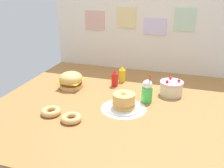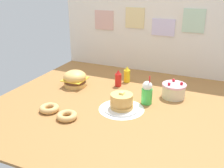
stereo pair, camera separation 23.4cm
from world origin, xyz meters
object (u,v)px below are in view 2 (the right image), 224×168
at_px(burger, 75,79).
at_px(donut_pink_glaze, 49,108).
at_px(pancake_stack, 122,102).
at_px(mustard_bottle, 127,75).
at_px(donut_chocolate, 67,116).
at_px(cream_soda_cup, 147,93).
at_px(layer_cake, 174,90).
at_px(ketchup_bottle, 118,79).

bearing_deg(burger, donut_pink_glaze, -81.02).
distance_m(pancake_stack, mustard_bottle, 0.65).
height_order(pancake_stack, donut_chocolate, pancake_stack).
bearing_deg(donut_chocolate, cream_soda_cup, 46.35).
bearing_deg(layer_cake, cream_soda_cup, -130.70).
distance_m(ketchup_bottle, donut_chocolate, 0.81).
height_order(layer_cake, donut_chocolate, layer_cake).
bearing_deg(donut_pink_glaze, donut_chocolate, -13.61).
distance_m(burger, mustard_bottle, 0.56).
bearing_deg(ketchup_bottle, mustard_bottle, 74.17).
xyz_separation_m(layer_cake, cream_soda_cup, (-0.20, -0.23, 0.04)).
xyz_separation_m(donut_pink_glaze, donut_chocolate, (0.21, -0.05, 0.00)).
distance_m(donut_pink_glaze, donut_chocolate, 0.22).
bearing_deg(donut_chocolate, donut_pink_glaze, 166.39).
height_order(pancake_stack, mustard_bottle, mustard_bottle).
distance_m(layer_cake, mustard_bottle, 0.58).
bearing_deg(ketchup_bottle, pancake_stack, -64.37).
xyz_separation_m(pancake_stack, cream_soda_cup, (0.16, 0.20, 0.04)).
height_order(pancake_stack, donut_pink_glaze, pancake_stack).
xyz_separation_m(layer_cake, ketchup_bottle, (-0.59, 0.05, 0.01)).
xyz_separation_m(cream_soda_cup, donut_chocolate, (-0.50, -0.53, -0.08)).
relative_size(cream_soda_cup, donut_chocolate, 1.61).
relative_size(pancake_stack, donut_pink_glaze, 1.83).
height_order(cream_soda_cup, donut_chocolate, cream_soda_cup).
bearing_deg(burger, layer_cake, 7.57).
height_order(layer_cake, ketchup_bottle, ketchup_bottle).
height_order(burger, ketchup_bottle, ketchup_bottle).
height_order(mustard_bottle, donut_chocolate, mustard_bottle).
relative_size(layer_cake, mustard_bottle, 1.25).
height_order(pancake_stack, ketchup_bottle, ketchup_bottle).
distance_m(mustard_bottle, donut_chocolate, 0.96).
height_order(layer_cake, donut_pink_glaze, layer_cake).
bearing_deg(layer_cake, donut_chocolate, -132.79).
distance_m(layer_cake, ketchup_bottle, 0.59).
relative_size(burger, donut_pink_glaze, 1.43).
bearing_deg(layer_cake, burger, -172.43).
xyz_separation_m(mustard_bottle, donut_pink_glaze, (-0.36, -0.90, -0.06)).
xyz_separation_m(burger, donut_chocolate, (0.30, -0.62, -0.05)).
bearing_deg(burger, pancake_stack, -24.70).
bearing_deg(burger, mustard_bottle, 35.66).
bearing_deg(ketchup_bottle, burger, -156.55).
bearing_deg(mustard_bottle, ketchup_bottle, -105.83).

